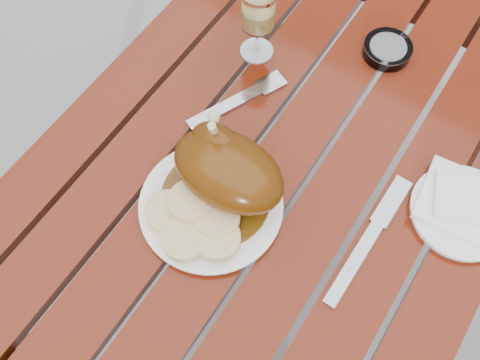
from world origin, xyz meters
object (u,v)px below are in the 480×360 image
at_px(table, 275,228).
at_px(wine_glass, 258,24).
at_px(ashtray, 387,50).
at_px(side_plate, 462,212).
at_px(dinner_plate, 211,206).

distance_m(table, wine_glass, 0.51).
bearing_deg(wine_glass, table, -44.08).
xyz_separation_m(table, ashtray, (0.05, 0.31, 0.39)).
xyz_separation_m(table, wine_glass, (-0.17, 0.17, 0.45)).
xyz_separation_m(wine_glass, side_plate, (0.49, -0.11, -0.07)).
height_order(table, ashtray, ashtray).
relative_size(table, wine_glass, 7.63).
bearing_deg(dinner_plate, side_plate, 31.79).
height_order(dinner_plate, ashtray, ashtray).
bearing_deg(dinner_plate, wine_glass, 109.80).
bearing_deg(side_plate, wine_glass, 167.44).
xyz_separation_m(table, dinner_plate, (-0.05, -0.17, 0.38)).
bearing_deg(wine_glass, ashtray, 32.06).
relative_size(side_plate, ashtray, 1.85).
height_order(wine_glass, side_plate, wine_glass).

